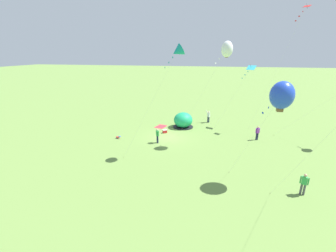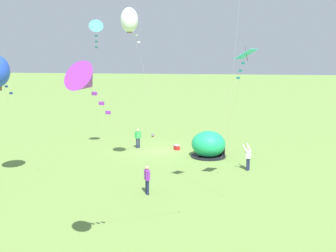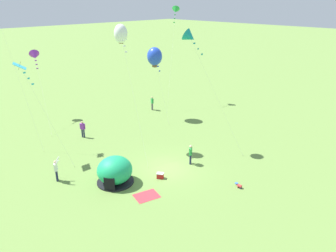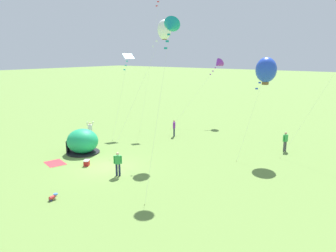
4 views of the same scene
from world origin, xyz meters
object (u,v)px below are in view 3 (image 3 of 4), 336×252
person_with_toddler (191,153)px  toddler_crawling (238,185)px  person_arms_raised (56,169)px  kite_cyan (21,69)px  kite_white (121,34)px  kite_teal (190,37)px  popup_tent (115,171)px  person_watching_sky (152,102)px  cooler_box (160,176)px  kite_purple (35,56)px  kite_green (176,11)px  kite_blue (155,56)px  person_center_field (83,128)px

person_with_toddler → toddler_crawling: bearing=-93.1°
toddler_crawling → person_arms_raised: person_arms_raised is taller
kite_cyan → kite_white: bearing=-24.3°
person_arms_raised → kite_teal: kite_teal is taller
popup_tent → toddler_crawling: (6.05, -7.04, -0.82)m
popup_tent → person_with_toddler: bearing=-17.7°
kite_cyan → kite_teal: bearing=-34.4°
kite_teal → person_watching_sky: bearing=64.9°
cooler_box → person_arms_raised: bearing=137.9°
person_arms_raised → kite_purple: size_ratio=0.24×
person_with_toddler → kite_purple: bearing=99.5°
cooler_box → kite_green: bearing=41.1°
person_with_toddler → kite_cyan: 15.32m
kite_teal → kite_white: kite_white is taller
kite_purple → kite_blue: (9.48, -9.46, -0.05)m
person_arms_raised → kite_cyan: kite_cyan is taller
kite_cyan → kite_teal: size_ratio=0.79×
kite_purple → kite_green: (16.28, -6.10, 4.55)m
kite_cyan → person_watching_sky: bearing=8.9°
kite_cyan → kite_teal: kite_teal is taller
toddler_crawling → kite_white: size_ratio=0.05×
cooler_box → kite_green: size_ratio=0.05×
person_arms_raised → person_center_field: (5.93, 6.03, -0.03)m
kite_green → kite_purple: bearing=159.5°
person_with_toddler → person_watching_sky: bearing=60.3°
person_center_field → kite_white: size_ratio=0.15×
person_arms_raised → kite_teal: size_ratio=0.18×
cooler_box → person_watching_sky: person_watching_sky is taller
person_center_field → kite_green: bearing=10.0°
kite_cyan → kite_teal: 13.97m
kite_blue → cooler_box: bearing=-131.2°
cooler_box → kite_white: kite_white is taller
popup_tent → person_watching_sky: bearing=38.6°
person_center_field → person_arms_raised: bearing=-134.5°
kite_green → kite_white: bearing=-153.0°
person_with_toddler → kite_blue: bearing=61.0°
popup_tent → kite_cyan: 11.17m
kite_cyan → kite_green: size_ratio=0.69×
toddler_crawling → kite_green: size_ratio=0.04×
person_watching_sky → kite_green: kite_green is taller
toddler_crawling → kite_cyan: kite_cyan is taller
toddler_crawling → kite_teal: 12.85m
kite_blue → kite_white: 8.94m
kite_green → person_with_toddler: bearing=-132.0°
kite_green → person_center_field: bearing=-170.0°
cooler_box → kite_teal: 11.84m
kite_purple → toddler_crawling: bearing=-82.9°
popup_tent → kite_cyan: kite_cyan is taller
cooler_box → toddler_crawling: bearing=-57.9°
toddler_crawling → kite_teal: kite_teal is taller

